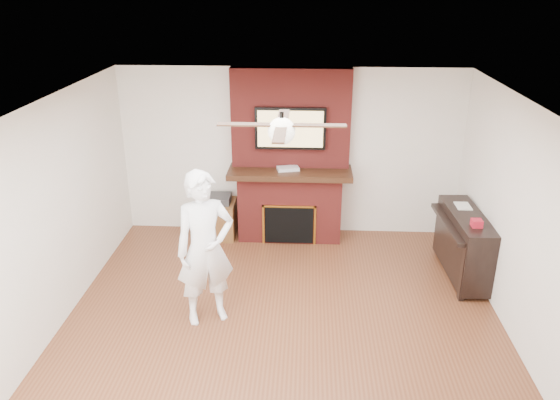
# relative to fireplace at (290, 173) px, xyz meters

# --- Properties ---
(room_shell) EXTENTS (5.36, 5.86, 2.86)m
(room_shell) POSITION_rel_fireplace_xyz_m (0.00, -2.55, 0.25)
(room_shell) COLOR #572D19
(room_shell) RESTS_ON ground
(fireplace) EXTENTS (1.78, 0.64, 2.50)m
(fireplace) POSITION_rel_fireplace_xyz_m (0.00, 0.00, 0.00)
(fireplace) COLOR maroon
(fireplace) RESTS_ON ground
(tv) EXTENTS (1.00, 0.08, 0.60)m
(tv) POSITION_rel_fireplace_xyz_m (0.00, -0.05, 0.68)
(tv) COLOR black
(tv) RESTS_ON fireplace
(ceiling_fan) EXTENTS (1.21, 1.21, 0.31)m
(ceiling_fan) POSITION_rel_fireplace_xyz_m (-0.00, -2.55, 1.34)
(ceiling_fan) COLOR black
(ceiling_fan) RESTS_ON room_shell
(person) EXTENTS (0.78, 0.67, 1.79)m
(person) POSITION_rel_fireplace_xyz_m (-0.85, -2.24, -0.10)
(person) COLOR white
(person) RESTS_ON ground
(side_table) EXTENTS (0.56, 0.56, 0.65)m
(side_table) POSITION_rel_fireplace_xyz_m (-1.10, -0.07, -0.70)
(side_table) COLOR brown
(side_table) RESTS_ON ground
(piano) EXTENTS (0.55, 1.35, 0.96)m
(piano) POSITION_rel_fireplace_xyz_m (2.29, -1.09, -0.53)
(piano) COLOR black
(piano) RESTS_ON ground
(cable_box) EXTENTS (0.34, 0.25, 0.04)m
(cable_box) POSITION_rel_fireplace_xyz_m (-0.03, -0.10, 0.11)
(cable_box) COLOR silver
(cable_box) RESTS_ON fireplace
(candle_orange) EXTENTS (0.07, 0.07, 0.12)m
(candle_orange) POSITION_rel_fireplace_xyz_m (-0.20, -0.23, -0.93)
(candle_orange) COLOR orange
(candle_orange) RESTS_ON ground
(candle_green) EXTENTS (0.07, 0.07, 0.08)m
(candle_green) POSITION_rel_fireplace_xyz_m (-0.01, -0.23, -0.96)
(candle_green) COLOR #588C38
(candle_green) RESTS_ON ground
(candle_cream) EXTENTS (0.08, 0.08, 0.10)m
(candle_cream) POSITION_rel_fireplace_xyz_m (0.18, -0.25, -0.94)
(candle_cream) COLOR #F7E4C4
(candle_cream) RESTS_ON ground
(candle_blue) EXTENTS (0.06, 0.06, 0.08)m
(candle_blue) POSITION_rel_fireplace_xyz_m (0.13, -0.21, -0.95)
(candle_blue) COLOR #2D6789
(candle_blue) RESTS_ON ground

